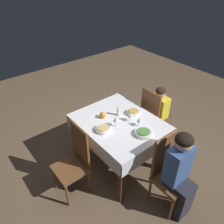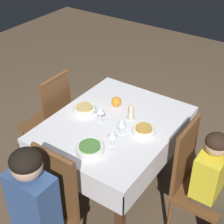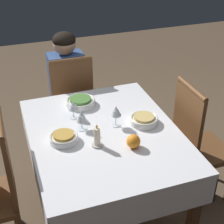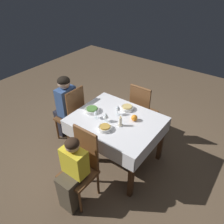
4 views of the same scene
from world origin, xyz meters
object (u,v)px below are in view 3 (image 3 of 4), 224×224
Objects in this scene: candle_centerpiece at (97,138)px; bowl_south at (144,120)px; chair_south at (196,141)px; chair_east at (71,104)px; wine_glass_south at (116,111)px; person_adult_denim at (66,84)px; wine_glass_north at (81,116)px; bowl_east at (81,102)px; orange_fruit at (133,141)px; bowl_north at (64,138)px; dining_table at (104,144)px; wine_glass_east at (73,106)px.

bowl_south is at bearing -69.73° from candle_centerpiece.
candle_centerpiece is (-0.12, 0.81, 0.30)m from chair_south.
wine_glass_south is at bearing 99.81° from chair_east.
person_adult_denim is 0.94m from wine_glass_north.
wine_glass_south is at bearing 98.22° from person_adult_denim.
orange_fruit is at bearing -163.92° from bowl_east.
orange_fruit is (-1.05, -0.16, 0.29)m from chair_east.
bowl_north is 1.25× the size of wine_glass_north.
chair_south is 5.24× the size of bowl_south.
dining_table is 0.28m from orange_fruit.
orange_fruit is at bearing -113.20° from candle_centerpiece.
wine_glass_north is (0.10, -0.14, 0.07)m from bowl_north.
person_adult_denim is 6.41× the size of bowl_north.
chair_east reaches higher than bowl_east.
candle_centerpiece reaches higher than orange_fruit.
chair_south is 1.03m from bowl_north.
bowl_north is at bearing 92.99° from dining_table.
bowl_south is at bearing -87.21° from bowl_north.
chair_south is 7.73× the size of wine_glass_east.
wine_glass_north is at bearing 80.53° from bowl_south.
orange_fruit is (-0.21, 0.60, 0.29)m from chair_south.
orange_fruit is (-0.20, -0.39, 0.02)m from bowl_north.
chair_east is at bearing -2.77° from candle_centerpiece.
wine_glass_south is (0.04, 0.19, 0.08)m from bowl_south.
wine_glass_north is at bearing 39.87° from orange_fruit.
chair_east is 1.13m from chair_south.
chair_south is at bearing -105.23° from wine_glass_east.
wine_glass_north is at bearing 166.79° from bowl_east.
wine_glass_south is 1.75× the size of orange_fruit.
wine_glass_south is (-0.19, -0.24, 0.02)m from wine_glass_east.
bowl_east is at bearing 24.18° from wine_glass_south.
wine_glass_east is at bearing 52.60° from wine_glass_south.
wine_glass_east is 1.51× the size of orange_fruit.
wine_glass_east is at bearing 149.70° from bowl_east.
person_adult_denim is at bearing 7.41° from orange_fruit.
wine_glass_east is 0.86× the size of wine_glass_south.
wine_glass_south is at bearing -155.82° from bowl_east.
dining_table is at bearing -34.27° from candle_centerpiece.
chair_east is at bearing 2.62° from dining_table.
chair_south is at bearing -90.12° from dining_table.
chair_south is at bearing -70.83° from orange_fruit.
chair_south reaches higher than candle_centerpiece.
dining_table is 0.41m from bowl_east.
bowl_east is at bearing -27.90° from bowl_north.
wine_glass_south is (0.05, -0.10, 0.21)m from dining_table.
wine_glass_east is (-0.60, 0.11, 0.34)m from chair_east.
chair_east is 5.24× the size of bowl_south.
chair_east is at bearing 9.81° from wine_glass_south.
chair_east reaches higher than wine_glass_east.
wine_glass_south reaches higher than orange_fruit.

